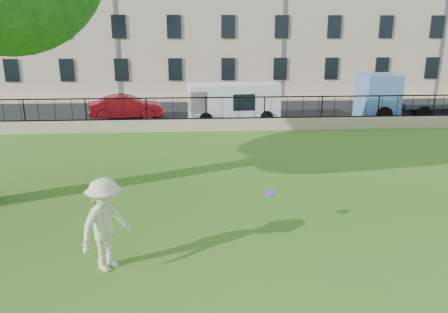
{
  "coord_description": "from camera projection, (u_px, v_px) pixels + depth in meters",
  "views": [
    {
      "loc": [
        -0.57,
        -9.96,
        5.01
      ],
      "look_at": [
        0.34,
        3.5,
        1.07
      ],
      "focal_mm": 35.0,
      "sensor_mm": 36.0,
      "label": 1
    }
  ],
  "objects": [
    {
      "name": "iron_railing",
      "position": [
        206.0,
        108.0,
        22.15
      ],
      "size": [
        50.0,
        0.05,
        1.13
      ],
      "color": "black",
      "rests_on": "retaining_wall"
    },
    {
      "name": "sidewalk",
      "position": [
        202.0,
        100.0,
        31.94
      ],
      "size": [
        60.0,
        1.4,
        0.12
      ],
      "primitive_type": "cube",
      "color": "tan",
      "rests_on": "ground"
    },
    {
      "name": "ground",
      "position": [
        220.0,
        236.0,
        10.98
      ],
      "size": [
        120.0,
        120.0,
        0.0
      ],
      "primitive_type": "plane",
      "color": "#326C19",
      "rests_on": "ground"
    },
    {
      "name": "street",
      "position": [
        204.0,
        113.0,
        26.98
      ],
      "size": [
        60.0,
        9.0,
        0.01
      ],
      "primitive_type": "cube",
      "color": "black",
      "rests_on": "ground"
    },
    {
      "name": "man",
      "position": [
        106.0,
        225.0,
        9.25
      ],
      "size": [
        1.39,
        1.53,
        2.06
      ],
      "primitive_type": "imported",
      "rotation": [
        0.0,
        0.0,
        0.95
      ],
      "color": "beige",
      "rests_on": "ground"
    },
    {
      "name": "blue_truck",
      "position": [
        412.0,
        96.0,
        25.19
      ],
      "size": [
        6.2,
        2.31,
        2.58
      ],
      "primitive_type": "cube",
      "rotation": [
        0.0,
        0.0,
        0.02
      ],
      "color": "#547FC5",
      "rests_on": "street"
    },
    {
      "name": "building_row",
      "position": [
        200.0,
        5.0,
        35.44
      ],
      "size": [
        56.4,
        10.4,
        13.8
      ],
      "color": "#B9AC93",
      "rests_on": "ground"
    },
    {
      "name": "white_van",
      "position": [
        233.0,
        102.0,
        24.59
      ],
      "size": [
        5.14,
        2.4,
        2.09
      ],
      "primitive_type": "cube",
      "rotation": [
        0.0,
        0.0,
        0.09
      ],
      "color": "silver",
      "rests_on": "street"
    },
    {
      "name": "retaining_wall",
      "position": [
        206.0,
        125.0,
        22.39
      ],
      "size": [
        50.0,
        0.4,
        0.6
      ],
      "primitive_type": "cube",
      "color": "tan",
      "rests_on": "ground"
    },
    {
      "name": "red_sedan",
      "position": [
        127.0,
        107.0,
        25.25
      ],
      "size": [
        4.31,
        1.99,
        1.37
      ],
      "primitive_type": "imported",
      "rotation": [
        0.0,
        0.0,
        1.7
      ],
      "color": "maroon",
      "rests_on": "street"
    },
    {
      "name": "frisbee",
      "position": [
        270.0,
        193.0,
        11.08
      ],
      "size": [
        0.35,
        0.36,
        0.12
      ],
      "primitive_type": "cylinder",
      "rotation": [
        0.21,
        -0.14,
        -0.43
      ],
      "color": "purple"
    }
  ]
}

